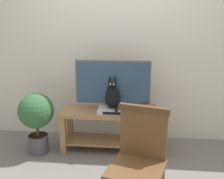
{
  "coord_description": "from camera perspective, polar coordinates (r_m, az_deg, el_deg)",
  "views": [
    {
      "loc": [
        0.29,
        -2.54,
        1.66
      ],
      "look_at": [
        -0.02,
        0.48,
        0.85
      ],
      "focal_mm": 40.58,
      "sensor_mm": 36.0,
      "label": 1
    }
  ],
  "objects": [
    {
      "name": "potted_plant",
      "position": [
        3.36,
        -16.67,
        -5.69
      ],
      "size": [
        0.45,
        0.45,
        0.8
      ],
      "color": "#47474C",
      "rests_on": "ground"
    },
    {
      "name": "ground_plane",
      "position": [
        3.05,
        -0.6,
        -17.96
      ],
      "size": [
        12.0,
        12.0,
        0.0
      ],
      "primitive_type": "plane",
      "color": "slate"
    },
    {
      "name": "book_stack",
      "position": [
        3.2,
        8.66,
        -4.61
      ],
      "size": [
        0.25,
        0.21,
        0.1
      ],
      "color": "olive",
      "rests_on": "tv_stand"
    },
    {
      "name": "media_box",
      "position": [
        3.21,
        0.13,
        -4.58
      ],
      "size": [
        0.36,
        0.26,
        0.07
      ],
      "color": "#BCBCC1",
      "rests_on": "tv_stand"
    },
    {
      "name": "tv",
      "position": [
        3.24,
        0.19,
        1.23
      ],
      "size": [
        0.96,
        0.2,
        0.65
      ],
      "color": "#4C4C51",
      "rests_on": "tv_stand"
    },
    {
      "name": "back_wall",
      "position": [
        3.58,
        1.18,
        10.86
      ],
      "size": [
        7.0,
        0.12,
        2.8
      ],
      "primitive_type": "cube",
      "color": "beige",
      "rests_on": "ground"
    },
    {
      "name": "tv_stand",
      "position": [
        3.34,
        0.09,
        -7.58
      ],
      "size": [
        1.34,
        0.45,
        0.55
      ],
      "color": "olive",
      "rests_on": "ground"
    },
    {
      "name": "wooden_chair",
      "position": [
        2.21,
        6.13,
        -14.6
      ],
      "size": [
        0.54,
        0.54,
        0.98
      ],
      "color": "brown",
      "rests_on": "ground"
    },
    {
      "name": "cat",
      "position": [
        3.14,
        0.13,
        -1.42
      ],
      "size": [
        0.19,
        0.28,
        0.41
      ],
      "color": "black",
      "rests_on": "media_box"
    }
  ]
}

